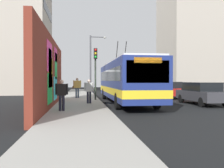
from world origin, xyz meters
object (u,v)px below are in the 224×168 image
at_px(city_bus, 125,80).
at_px(parked_car_dark_gray, 201,93).
at_px(pedestrian_at_curb, 89,89).
at_px(street_lamp, 92,61).
at_px(parked_car_red, 169,89).
at_px(parked_car_white, 153,88).
at_px(traffic_light, 95,65).
at_px(pedestrian_near_wall, 62,93).
at_px(pedestrian_midblock, 77,86).

distance_m(city_bus, parked_car_dark_gray, 5.58).
relative_size(pedestrian_at_curb, street_lamp, 0.25).
relative_size(city_bus, parked_car_red, 2.85).
height_order(parked_car_white, traffic_light, traffic_light).
bearing_deg(pedestrian_at_curb, pedestrian_near_wall, 158.12).
xyz_separation_m(traffic_light, street_lamp, (6.94, -0.11, 0.92)).
bearing_deg(traffic_light, pedestrian_midblock, 30.58).
relative_size(parked_car_red, street_lamp, 0.67).
height_order(parked_car_white, street_lamp, street_lamp).
bearing_deg(pedestrian_midblock, traffic_light, -149.42).
bearing_deg(parked_car_dark_gray, pedestrian_at_curb, 87.27).
distance_m(parked_car_red, pedestrian_midblock, 8.86).
bearing_deg(pedestrian_at_curb, traffic_light, -12.62).
xyz_separation_m(parked_car_dark_gray, pedestrian_near_wall, (-3.46, 9.52, 0.25)).
bearing_deg(street_lamp, pedestrian_midblock, 160.12).
bearing_deg(traffic_light, street_lamp, -0.88).
distance_m(parked_car_dark_gray, pedestrian_near_wall, 10.13).
distance_m(parked_car_white, pedestrian_near_wall, 17.68).
bearing_deg(parked_car_white, street_lamp, 100.39).
height_order(pedestrian_midblock, street_lamp, street_lamp).
bearing_deg(city_bus, pedestrian_at_curb, 117.31).
height_order(parked_car_dark_gray, parked_car_red, same).
distance_m(pedestrian_at_curb, pedestrian_midblock, 5.38).
bearing_deg(parked_car_red, pedestrian_midblock, 93.19).
bearing_deg(street_lamp, parked_car_dark_gray, -144.37).
distance_m(parked_car_dark_gray, parked_car_red, 6.18).
xyz_separation_m(pedestrian_midblock, street_lamp, (4.42, -1.60, 2.66)).
distance_m(pedestrian_midblock, traffic_light, 3.41).
relative_size(parked_car_white, pedestrian_at_curb, 2.89).
height_order(city_bus, pedestrian_near_wall, city_bus).
bearing_deg(parked_car_red, pedestrian_at_curb, 126.05).
xyz_separation_m(pedestrian_near_wall, traffic_light, (6.63, -2.17, 1.86)).
bearing_deg(parked_car_dark_gray, street_lamp, 35.63).
relative_size(parked_car_white, pedestrian_midblock, 2.63).
bearing_deg(pedestrian_midblock, pedestrian_near_wall, 175.78).
xyz_separation_m(pedestrian_at_curb, street_lamp, (9.73, -0.73, 2.77)).
bearing_deg(traffic_light, pedestrian_near_wall, 161.90).
height_order(parked_car_white, pedestrian_near_wall, pedestrian_near_wall).
relative_size(parked_car_dark_gray, traffic_light, 1.15).
xyz_separation_m(city_bus, parked_car_dark_gray, (-1.81, -5.20, -0.90)).
distance_m(parked_car_red, pedestrian_near_wall, 13.55).
height_order(city_bus, parked_car_white, city_bus).
bearing_deg(street_lamp, parked_car_red, -118.44).
xyz_separation_m(parked_car_red, parked_car_white, (5.25, -0.00, 0.00)).
xyz_separation_m(parked_car_dark_gray, pedestrian_at_curb, (0.38, 7.97, 0.27)).
distance_m(parked_car_white, street_lamp, 7.97).
relative_size(parked_car_dark_gray, street_lamp, 0.74).
relative_size(parked_car_red, pedestrian_near_wall, 2.70).
xyz_separation_m(city_bus, pedestrian_at_curb, (-1.43, 2.77, -0.63)).
bearing_deg(pedestrian_at_curb, parked_car_white, -35.80).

